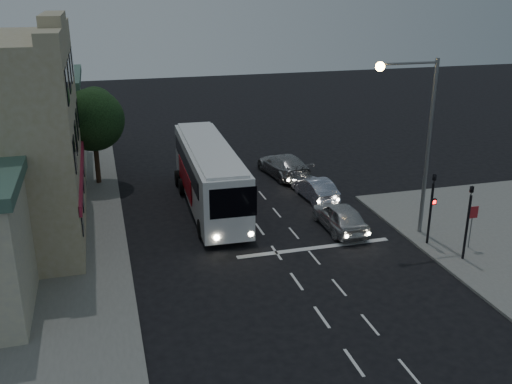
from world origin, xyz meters
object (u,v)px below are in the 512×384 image
object	(u,v)px
traffic_signal_side	(469,214)
streetlight	(419,128)
regulatory_sign	(472,220)
tour_bus	(209,174)
street_tree	(92,117)
car_sedan_b	(284,165)
car_suv	(340,216)
traffic_signal_main	(432,201)
car_sedan_a	(315,188)

from	to	relation	value
traffic_signal_side	streetlight	size ratio (longest dim) A/B	0.46
regulatory_sign	tour_bus	bearing A→B (deg)	140.51
tour_bus	streetlight	world-z (taller)	streetlight
street_tree	traffic_signal_side	bearing A→B (deg)	-44.50
car_sedan_b	streetlight	bearing A→B (deg)	99.05
car_suv	traffic_signal_side	world-z (taller)	traffic_signal_side
traffic_signal_main	traffic_signal_side	xyz separation A→B (m)	(0.70, -1.98, 0.00)
car_sedan_b	traffic_signal_side	bearing A→B (deg)	98.91
tour_bus	streetlight	distance (m)	12.08
traffic_signal_side	regulatory_sign	bearing A→B (deg)	43.92
traffic_signal_main	regulatory_sign	distance (m)	2.14
tour_bus	car_sedan_b	bearing A→B (deg)	37.48
car_sedan_a	traffic_signal_side	size ratio (longest dim) A/B	1.01
car_sedan_b	regulatory_sign	bearing A→B (deg)	103.76
car_sedan_a	traffic_signal_side	world-z (taller)	traffic_signal_side
car_sedan_b	regulatory_sign	size ratio (longest dim) A/B	2.43
traffic_signal_main	street_tree	bearing A→B (deg)	137.97
car_suv	streetlight	world-z (taller)	streetlight
car_sedan_b	traffic_signal_side	size ratio (longest dim) A/B	1.30
car_sedan_b	streetlight	xyz separation A→B (m)	(3.25, -11.14, 4.96)
streetlight	car_suv	bearing A→B (deg)	153.57
tour_bus	traffic_signal_main	world-z (taller)	traffic_signal_main
car_suv	street_tree	size ratio (longest dim) A/B	0.72
streetlight	street_tree	xyz separation A→B (m)	(-15.55, 12.82, -1.23)
street_tree	traffic_signal_main	bearing A→B (deg)	-42.03
car_sedan_a	street_tree	world-z (taller)	street_tree
car_sedan_a	regulatory_sign	size ratio (longest dim) A/B	1.87
streetlight	car_sedan_b	bearing A→B (deg)	106.27
traffic_signal_main	traffic_signal_side	bearing A→B (deg)	-70.51
tour_bus	car_sedan_b	xyz separation A→B (m)	(6.01, 4.33, -1.26)
car_sedan_a	streetlight	size ratio (longest dim) A/B	0.46
tour_bus	regulatory_sign	world-z (taller)	tour_bus
car_suv	traffic_signal_side	bearing A→B (deg)	129.58
traffic_signal_side	streetlight	world-z (taller)	streetlight
car_sedan_a	streetlight	bearing A→B (deg)	109.65
car_sedan_a	regulatory_sign	world-z (taller)	regulatory_sign
car_suv	streetlight	size ratio (longest dim) A/B	0.49
tour_bus	car_sedan_b	size ratio (longest dim) A/B	2.31
regulatory_sign	street_tree	bearing A→B (deg)	138.92
tour_bus	car_suv	world-z (taller)	tour_bus
traffic_signal_main	traffic_signal_side	distance (m)	2.10
regulatory_sign	street_tree	distance (m)	23.40
car_suv	traffic_signal_side	distance (m)	6.72
traffic_signal_main	regulatory_sign	xyz separation A→B (m)	(1.70, -1.01, -0.82)
car_sedan_b	streetlight	world-z (taller)	streetlight
car_sedan_a	traffic_signal_main	size ratio (longest dim) A/B	1.01
car_suv	car_sedan_b	world-z (taller)	car_sedan_b
car_suv	car_sedan_a	size ratio (longest dim) A/B	1.08
car_sedan_a	streetlight	distance (m)	8.59
regulatory_sign	car_sedan_b	bearing A→B (deg)	110.98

